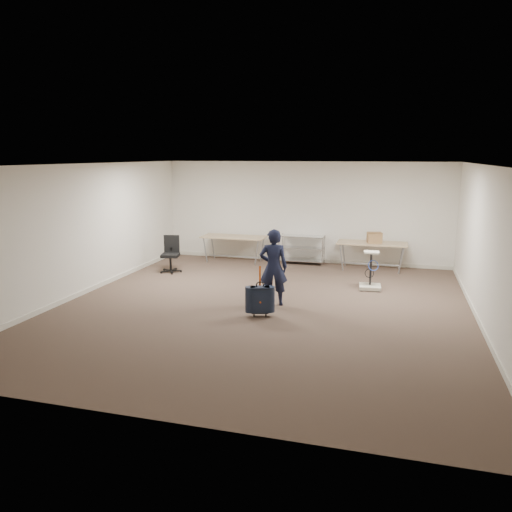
% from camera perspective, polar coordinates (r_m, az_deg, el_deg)
% --- Properties ---
extents(ground, '(9.00, 9.00, 0.00)m').
position_cam_1_polar(ground, '(9.99, 0.78, -5.86)').
color(ground, '#49362C').
rests_on(ground, ground).
extents(room_shell, '(8.00, 9.00, 9.00)m').
position_cam_1_polar(room_shell, '(11.26, 2.60, -3.59)').
color(room_shell, silver).
rests_on(room_shell, ground).
extents(folding_table_left, '(1.80, 0.75, 0.73)m').
position_cam_1_polar(folding_table_left, '(14.05, -2.55, 2.07)').
color(folding_table_left, tan).
rests_on(folding_table_left, ground).
extents(folding_table_right, '(1.80, 0.75, 0.73)m').
position_cam_1_polar(folding_table_right, '(13.37, 13.12, 1.29)').
color(folding_table_right, tan).
rests_on(folding_table_right, ground).
extents(wire_shelf, '(1.22, 0.47, 0.80)m').
position_cam_1_polar(wire_shelf, '(13.87, 5.27, 0.91)').
color(wire_shelf, silver).
rests_on(wire_shelf, ground).
extents(person, '(0.63, 0.49, 1.55)m').
position_cam_1_polar(person, '(9.96, 2.00, -1.30)').
color(person, black).
rests_on(person, ground).
extents(suitcase, '(0.40, 0.31, 0.97)m').
position_cam_1_polar(suitcase, '(9.33, 0.45, -5.00)').
color(suitcase, black).
rests_on(suitcase, ground).
extents(office_chair, '(0.57, 0.57, 0.94)m').
position_cam_1_polar(office_chair, '(13.06, -9.71, -0.58)').
color(office_chair, black).
rests_on(office_chair, ground).
extents(equipment_cart, '(0.51, 0.51, 0.87)m').
position_cam_1_polar(equipment_cart, '(11.52, 12.93, -2.62)').
color(equipment_cart, beige).
rests_on(equipment_cart, ground).
extents(cardboard_box, '(0.42, 0.35, 0.27)m').
position_cam_1_polar(cardboard_box, '(13.32, 13.38, 2.06)').
color(cardboard_box, olive).
rests_on(cardboard_box, folding_table_right).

